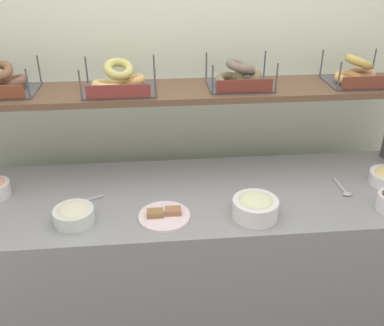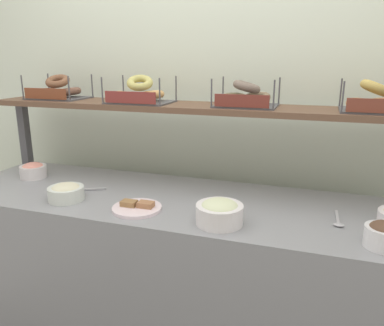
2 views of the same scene
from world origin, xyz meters
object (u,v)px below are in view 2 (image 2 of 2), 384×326
bagel_basket_cinnamon_raisin (58,91)px  bagel_basket_poppy (246,97)px  bowl_chocolate_spread (384,235)px  bagel_basket_plain (140,94)px  bowl_potato_salad (66,192)px  serving_spoon_by_edge (338,221)px  bowl_scallion_spread (219,212)px  serving_plate_white (137,207)px  bowl_lox_spread (33,170)px  bagel_basket_sesame (374,101)px  serving_spoon_near_plate (82,189)px

bagel_basket_cinnamon_raisin → bagel_basket_poppy: bearing=-0.7°
bowl_chocolate_spread → bagel_basket_plain: 1.35m
bowl_potato_salad → serving_spoon_by_edge: size_ratio=0.97×
bowl_potato_salad → bowl_scallion_spread: 0.77m
bowl_scallion_spread → serving_spoon_by_edge: (0.47, 0.17, -0.04)m
serving_plate_white → bagel_basket_plain: 0.66m
bagel_basket_cinnamon_raisin → bagel_basket_plain: bearing=-4.0°
bowl_lox_spread → bagel_basket_sesame: bagel_basket_sesame is taller
serving_spoon_near_plate → bagel_basket_plain: (0.21, 0.29, 0.47)m
bowl_scallion_spread → bagel_basket_cinnamon_raisin: (-1.13, 0.50, 0.43)m
bowl_scallion_spread → serving_spoon_near_plate: 0.80m
bowl_chocolate_spread → bagel_basket_poppy: bearing=141.3°
bowl_chocolate_spread → serving_spoon_near_plate: (-1.39, 0.18, -0.04)m
bowl_potato_salad → serving_spoon_by_edge: (1.24, 0.14, -0.03)m
serving_plate_white → serving_spoon_by_edge: (0.86, 0.14, -0.00)m
bowl_lox_spread → bagel_basket_cinnamon_raisin: bearing=77.5°
bowl_scallion_spread → bowl_chocolate_spread: bearing=-0.9°
bowl_chocolate_spread → bagel_basket_sesame: bagel_basket_sesame is taller
bowl_chocolate_spread → serving_spoon_by_edge: size_ratio=0.77×
bowl_potato_salad → bagel_basket_plain: 0.65m
bowl_chocolate_spread → bagel_basket_poppy: size_ratio=0.44×
bowl_scallion_spread → bagel_basket_poppy: bagel_basket_poppy is taller
serving_plate_white → bagel_basket_sesame: size_ratio=0.77×
bowl_lox_spread → serving_plate_white: bearing=-17.7°
serving_plate_white → serving_spoon_by_edge: bearing=9.2°
bowl_potato_salad → bowl_lox_spread: bearing=148.6°
serving_spoon_near_plate → bagel_basket_plain: size_ratio=0.50×
bowl_lox_spread → bagel_basket_sesame: (1.76, 0.20, 0.43)m
bowl_chocolate_spread → bagel_basket_plain: bagel_basket_plain is taller
serving_spoon_by_edge → bagel_basket_sesame: bagel_basket_sesame is taller
serving_spoon_by_edge → bagel_basket_poppy: bearing=145.9°
bowl_lox_spread → bagel_basket_plain: (0.60, 0.18, 0.44)m
bowl_chocolate_spread → serving_spoon_by_edge: (-0.15, 0.17, -0.04)m
bowl_scallion_spread → bagel_basket_sesame: 0.87m
serving_spoon_by_edge → bagel_basket_sesame: (0.12, 0.31, 0.47)m
bowl_chocolate_spread → bagel_basket_poppy: 0.90m
serving_spoon_near_plate → serving_spoon_by_edge: (1.25, -0.00, 0.00)m
serving_plate_white → bowl_chocolate_spread: bearing=-2.0°
bowl_potato_salad → bowl_scallion_spread: (0.77, -0.03, 0.01)m
serving_plate_white → serving_spoon_near_plate: serving_plate_white is taller
bagel_basket_sesame → serving_spoon_near_plate: bearing=-167.3°
bagel_basket_cinnamon_raisin → bagel_basket_plain: 0.56m
serving_spoon_near_plate → bagel_basket_poppy: size_ratio=0.55×
serving_spoon_near_plate → bagel_basket_cinnamon_raisin: size_ratio=0.52×
serving_spoon_by_edge → serving_spoon_near_plate: bearing=179.8°
bagel_basket_poppy → serving_plate_white: bearing=-130.8°
bowl_lox_spread → bagel_basket_poppy: bearing=10.0°
bagel_basket_plain → serving_spoon_near_plate: bearing=-125.7°
bowl_scallion_spread → bagel_basket_plain: bearing=141.2°
serving_plate_white → serving_spoon_near_plate: size_ratio=1.33×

